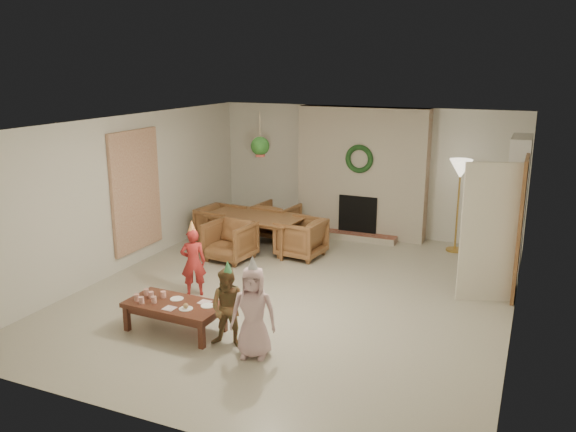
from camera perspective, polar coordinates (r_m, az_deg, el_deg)
The scene contains 56 objects.
floor at distance 8.69m, azimuth 0.77°, elevation -7.53°, with size 7.00×7.00×0.00m, color #B7B29E.
ceiling at distance 8.08m, azimuth 0.83°, elevation 9.10°, with size 7.00×7.00×0.00m, color white.
wall_back at distance 11.53m, azimuth 7.55°, elevation 4.40°, with size 7.00×7.00×0.00m, color silver.
wall_front at distance 5.40m, azimuth -13.85°, elevation -7.94°, with size 7.00×7.00×0.00m, color silver.
wall_left at distance 9.82m, azimuth -15.58°, elevation 2.18°, with size 7.00×7.00×0.00m, color silver.
wall_right at distance 7.70m, azimuth 21.88°, elevation -1.74°, with size 7.00×7.00×0.00m, color silver.
fireplace_mass at distance 11.35m, azimuth 7.27°, elevation 4.24°, with size 2.50×0.40×2.50m, color #5E2E19.
fireplace_hearth at distance 11.30m, azimuth 6.57°, elevation -2.00°, with size 1.60×0.30×0.12m, color maroon.
fireplace_firebox at distance 11.35m, azimuth 6.88°, elevation 0.12°, with size 0.75×0.12×0.75m, color black.
fireplace_wreath at distance 11.08m, azimuth 6.98°, elevation 5.57°, with size 0.54×0.54×0.10m, color #153A17.
floor_lamp_base at distance 10.99m, azimuth 16.00°, elevation -3.20°, with size 0.31×0.31×0.03m, color gold.
floor_lamp_post at distance 10.79m, azimuth 16.28°, elevation 0.66°, with size 0.03×0.03×1.50m, color gold.
floor_lamp_shade at distance 10.64m, azimuth 16.56°, elevation 4.45°, with size 0.40×0.40×0.33m, color beige.
bookshelf_carcass at distance 9.97m, azimuth 21.40°, elevation 0.99°, with size 0.30×1.00×2.20m, color white.
bookshelf_shelf_a at distance 10.13m, azimuth 20.95°, elevation -2.57°, with size 0.30×0.92×0.03m, color white.
bookshelf_shelf_b at distance 10.03m, azimuth 21.16°, elevation -0.38°, with size 0.30×0.92×0.03m, color white.
bookshelf_shelf_c at distance 9.94m, azimuth 21.37°, elevation 1.85°, with size 0.30×0.92×0.03m, color white.
bookshelf_shelf_d at distance 9.86m, azimuth 21.58°, elevation 4.11°, with size 0.30×0.92×0.03m, color white.
books_row_lower at distance 9.95m, azimuth 20.86°, elevation -2.02°, with size 0.20×0.40×0.24m, color maroon.
books_row_mid at distance 10.04m, azimuth 21.13°, elevation 0.47°, with size 0.20×0.44×0.24m, color #284B93.
books_row_upper at distance 9.81m, azimuth 21.29°, elevation 2.48°, with size 0.20×0.36×0.22m, color #B57026.
door_frame at distance 8.92m, azimuth 21.79°, elevation -1.11°, with size 0.05×0.86×2.04m, color brown.
door_leaf at distance 8.57m, azimuth 19.14°, elevation -1.62°, with size 0.05×0.80×2.00m, color beige.
curtain_panel at distance 9.95m, azimuth -14.68°, elevation 2.40°, with size 0.06×1.20×2.00m, color beige.
dining_table at distance 10.65m, azimuth -3.28°, elevation -1.56°, with size 1.76×0.98×0.62m, color brown.
dining_chair_near at distance 10.03m, azimuth -5.72°, elevation -2.44°, with size 0.73×0.75×0.68m, color brown.
dining_chair_far at distance 11.27m, azimuth -1.11°, elevation -0.45°, with size 0.73×0.75×0.68m, color brown.
dining_chair_left at distance 11.07m, azimuth -6.62°, elevation -0.82°, with size 0.73×0.75×0.68m, color brown.
dining_chair_right at distance 10.16m, azimuth 1.28°, elevation -2.16°, with size 0.73×0.75×0.68m, color brown.
hanging_plant_cord at distance 10.01m, azimuth -2.77°, elevation 8.16°, with size 0.01×0.01×0.70m, color tan.
hanging_plant_pot at distance 10.06m, azimuth -2.74°, elevation 6.18°, with size 0.16×0.16×0.12m, color #9A3A31.
hanging_plant_foliage at distance 10.04m, azimuth -2.75°, elevation 6.86°, with size 0.32×0.32×0.32m, color #194517.
coffee_table_top at distance 7.53m, azimuth -11.04°, elevation -8.55°, with size 1.24×0.62×0.06m, color #552B1C.
coffee_table_apron at distance 7.55m, azimuth -11.02°, elevation -9.01°, with size 1.14×0.52×0.08m, color #552B1C.
coffee_leg_fl at distance 7.75m, azimuth -15.50°, elevation -9.65°, with size 0.07×0.07×0.32m, color #552B1C.
coffee_leg_fr at distance 7.12m, azimuth -8.45°, elevation -11.52°, with size 0.07×0.07×0.32m, color #552B1C.
coffee_leg_bl at distance 8.10m, azimuth -13.17°, elevation -8.40°, with size 0.07×0.07×0.32m, color #552B1C.
coffee_leg_br at distance 7.50m, azimuth -6.29°, elevation -10.03°, with size 0.07×0.07×0.32m, color #552B1C.
cup_a at distance 7.67m, azimuth -14.61°, elevation -7.72°, with size 0.07×0.07×0.09m, color white.
cup_b at distance 7.81m, azimuth -13.71°, elevation -7.26°, with size 0.07×0.07×0.09m, color white.
cup_c at distance 7.57m, azimuth -14.17°, elevation -8.00°, with size 0.07×0.07×0.09m, color white.
cup_d at distance 7.71m, azimuth -13.27°, elevation -7.53°, with size 0.07×0.07×0.09m, color white.
cup_e at distance 7.55m, azimuth -13.00°, elevation -8.00°, with size 0.07×0.07×0.09m, color white.
cup_f at distance 7.68m, azimuth -12.12°, elevation -7.53°, with size 0.07×0.07×0.09m, color white.
plate_a at distance 7.62m, azimuth -10.84°, elevation -7.96°, with size 0.17×0.17×0.01m, color white.
plate_b at distance 7.31m, azimuth -9.97°, elevation -8.93°, with size 0.17×0.17×0.01m, color white.
plate_c at distance 7.36m, azimuth -7.88°, elevation -8.69°, with size 0.17×0.17×0.01m, color white.
food_scoop at distance 7.30m, azimuth -9.98°, elevation -8.66°, with size 0.07×0.07×0.07m, color tan.
napkin_left at distance 7.36m, azimuth -11.55°, elevation -8.85°, with size 0.14×0.14×0.01m, color #D79FA8.
napkin_right at distance 7.46m, azimuth -8.18°, elevation -8.36°, with size 0.14×0.14×0.01m, color #D79FA8.
child_red at distance 8.56m, azimuth -9.27°, elevation -4.49°, with size 0.37×0.24×1.00m, color #AC2624.
party_hat_red at distance 8.40m, azimuth -9.42°, elevation -1.00°, with size 0.14×0.14×0.19m, color #EAD74E.
child_plaid at distance 7.00m, azimuth -5.82°, elevation -8.98°, with size 0.47×0.37×0.97m, color brown.
party_hat_plaid at distance 6.81m, azimuth -5.93°, elevation -4.98°, with size 0.11×0.11×0.16m, color #44A05A.
child_pink at distance 6.74m, azimuth -3.42°, elevation -9.39°, with size 0.53×0.35×1.09m, color beige.
party_hat_pink at distance 6.52m, azimuth -3.49°, elevation -4.68°, with size 0.14×0.14×0.20m, color #BABAC1.
Camera 1 is at (3.10, -7.42, 3.29)m, focal length 36.30 mm.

